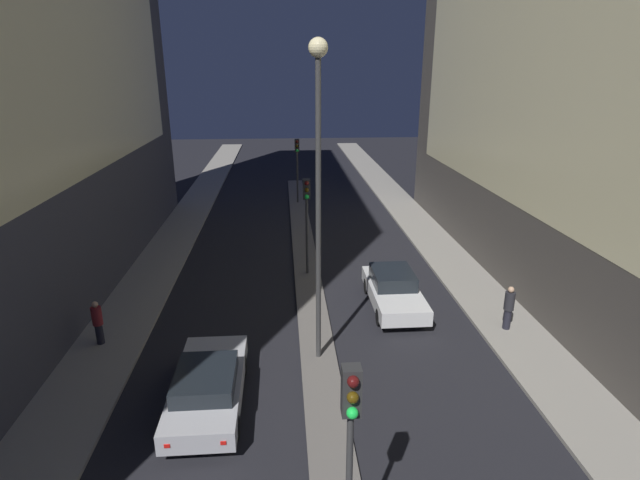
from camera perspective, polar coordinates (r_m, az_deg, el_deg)
The scene contains 10 objects.
building_right at distance 22.45m, azimuth 31.65°, elevation 21.90°, with size 6.01×31.19×22.42m.
median_strip at distance 24.49m, azimuth -1.63°, elevation -2.60°, with size 1.18×37.47×0.11m.
traffic_light_near at distance 8.99m, azimuth 3.52°, elevation -20.65°, with size 0.32×0.42×4.42m.
traffic_light_mid at distance 22.08m, azimuth -1.53°, elevation 4.00°, with size 0.32×0.42×4.42m.
traffic_light_far at distance 34.71m, azimuth -2.63°, elevation 9.53°, with size 0.32×0.42×4.42m.
street_lamp at distance 14.50m, azimuth -0.20°, elevation 9.50°, with size 0.54×0.54×9.78m.
car_left_lane at distance 14.84m, azimuth -12.70°, elevation -15.91°, with size 1.89×4.64×1.33m.
car_right_lane at distance 20.19m, azimuth 8.40°, elevation -5.62°, with size 1.86×4.55×1.44m.
pedestrian_on_left_sidewalk at distance 18.71m, azimuth -24.07°, elevation -8.51°, with size 0.34×0.34×1.58m.
pedestrian_on_right_sidewalk at distance 19.26m, azimuth 20.77°, elevation -7.15°, with size 0.36×0.36×1.65m.
Camera 1 is at (-1.04, -3.01, 9.09)m, focal length 28.00 mm.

